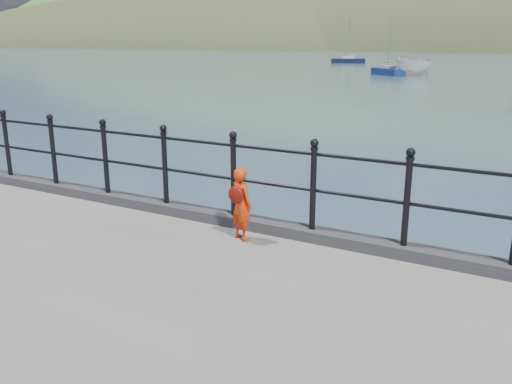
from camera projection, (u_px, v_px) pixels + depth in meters
The scene contains 7 objects.
ground at pixel (276, 294), 7.82m from camera, with size 600.00×600.00×0.00m, color #2D4251.
kerb at pixel (271, 227), 7.40m from camera, with size 60.00×0.30×0.15m, color #28282B.
railing at pixel (272, 173), 7.20m from camera, with size 18.11×0.11×1.20m.
child at pixel (241, 203), 7.01m from camera, with size 0.42×0.36×0.97m.
launch_white at pixel (414, 67), 54.14m from camera, with size 1.79×4.75×1.83m, color silver.
sailboat_port at pixel (388, 72), 55.25m from camera, with size 4.13×3.80×6.44m.
sailboat_left at pixel (348, 61), 83.68m from camera, with size 5.18×3.84×7.34m.
Camera 1 is at (3.23, -6.36, 3.54)m, focal length 38.00 mm.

